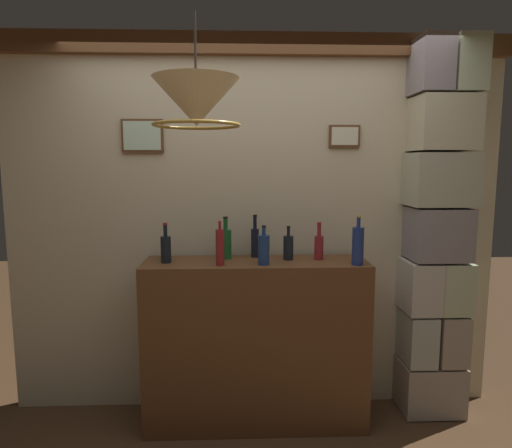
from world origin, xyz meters
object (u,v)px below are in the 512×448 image
object	(u,v)px
liquor_bottle_gin	(255,241)
liquor_bottle_whiskey	(319,246)
liquor_bottle_rum	(264,249)
pendant_lamp	(196,104)
liquor_bottle_mezcal	(166,248)
liquor_bottle_bourbon	(220,247)
liquor_bottle_scotch	(358,245)
liquor_bottle_sherry	(288,247)
glass_tumbler_rocks	(166,253)
liquor_bottle_vermouth	(226,243)

from	to	relation	value
liquor_bottle_gin	liquor_bottle_whiskey	bearing A→B (deg)	-12.25
liquor_bottle_rum	pendant_lamp	world-z (taller)	pendant_lamp
liquor_bottle_gin	liquor_bottle_mezcal	size ratio (longest dim) A/B	1.12
liquor_bottle_rum	liquor_bottle_bourbon	bearing A→B (deg)	-178.51
liquor_bottle_bourbon	liquor_bottle_scotch	size ratio (longest dim) A/B	0.89
liquor_bottle_bourbon	liquor_bottle_sherry	size ratio (longest dim) A/B	1.24
liquor_bottle_gin	liquor_bottle_rum	xyz separation A→B (m)	(0.05, -0.23, -0.01)
liquor_bottle_rum	liquor_bottle_whiskey	xyz separation A→B (m)	(0.37, 0.14, -0.01)
liquor_bottle_sherry	pendant_lamp	world-z (taller)	pendant_lamp
liquor_bottle_mezcal	glass_tumbler_rocks	distance (m)	0.14
liquor_bottle_rum	liquor_bottle_gin	bearing A→B (deg)	101.88
liquor_bottle_rum	liquor_bottle_scotch	bearing A→B (deg)	-2.63
liquor_bottle_vermouth	pendant_lamp	bearing A→B (deg)	-97.57
liquor_bottle_vermouth	liquor_bottle_mezcal	distance (m)	0.39
liquor_bottle_gin	liquor_bottle_whiskey	size ratio (longest dim) A/B	1.16
pendant_lamp	liquor_bottle_bourbon	bearing A→B (deg)	82.73
liquor_bottle_sherry	pendant_lamp	distance (m)	1.22
pendant_lamp	liquor_bottle_rum	bearing A→B (deg)	59.97
liquor_bottle_rum	liquor_bottle_whiskey	bearing A→B (deg)	20.46
liquor_bottle_bourbon	liquor_bottle_mezcal	world-z (taller)	liquor_bottle_bourbon
liquor_bottle_mezcal	glass_tumbler_rocks	world-z (taller)	liquor_bottle_mezcal
liquor_bottle_whiskey	liquor_bottle_mezcal	bearing A→B (deg)	-176.72
liquor_bottle_scotch	liquor_bottle_sherry	xyz separation A→B (m)	(-0.42, 0.16, -0.04)
liquor_bottle_scotch	liquor_bottle_gin	xyz separation A→B (m)	(-0.63, 0.26, -0.01)
liquor_bottle_rum	liquor_bottle_mezcal	bearing A→B (deg)	172.53
liquor_bottle_bourbon	glass_tumbler_rocks	size ratio (longest dim) A/B	3.68
liquor_bottle_mezcal	pendant_lamp	world-z (taller)	pendant_lamp
liquor_bottle_bourbon	liquor_bottle_scotch	xyz separation A→B (m)	(0.86, -0.02, 0.01)
glass_tumbler_rocks	liquor_bottle_sherry	bearing A→B (deg)	-5.26
liquor_bottle_gin	liquor_bottle_vermouth	distance (m)	0.20
liquor_bottle_sherry	pendant_lamp	bearing A→B (deg)	-124.93
liquor_bottle_mezcal	glass_tumbler_rocks	xyz separation A→B (m)	(-0.02, 0.13, -0.06)
liquor_bottle_rum	liquor_bottle_mezcal	size ratio (longest dim) A/B	0.97
liquor_bottle_gin	liquor_bottle_sherry	bearing A→B (deg)	-22.75
liquor_bottle_rum	pendant_lamp	bearing A→B (deg)	-120.03
liquor_bottle_scotch	pendant_lamp	size ratio (longest dim) A/B	0.61
liquor_bottle_mezcal	pendant_lamp	xyz separation A→B (m)	(0.27, -0.68, 0.81)
liquor_bottle_scotch	liquor_bottle_gin	size ratio (longest dim) A/B	1.08
liquor_bottle_bourbon	liquor_bottle_whiskey	world-z (taller)	liquor_bottle_bourbon
liquor_bottle_whiskey	liquor_bottle_scotch	bearing A→B (deg)	-37.62
liquor_bottle_bourbon	liquor_bottle_whiskey	size ratio (longest dim) A/B	1.12
liquor_bottle_rum	glass_tumbler_rocks	world-z (taller)	liquor_bottle_rum
liquor_bottle_sherry	liquor_bottle_gin	bearing A→B (deg)	157.25
liquor_bottle_bourbon	liquor_bottle_rum	size ratio (longest dim) A/B	1.12
liquor_bottle_vermouth	liquor_bottle_sherry	world-z (taller)	liquor_bottle_vermouth
liquor_bottle_scotch	liquor_bottle_vermouth	xyz separation A→B (m)	(-0.83, 0.22, -0.02)
liquor_bottle_sherry	liquor_bottle_scotch	bearing A→B (deg)	-21.64
liquor_bottle_sherry	glass_tumbler_rocks	world-z (taller)	liquor_bottle_sherry
liquor_bottle_whiskey	liquor_bottle_sherry	bearing A→B (deg)	-179.95
liquor_bottle_bourbon	liquor_bottle_mezcal	distance (m)	0.36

